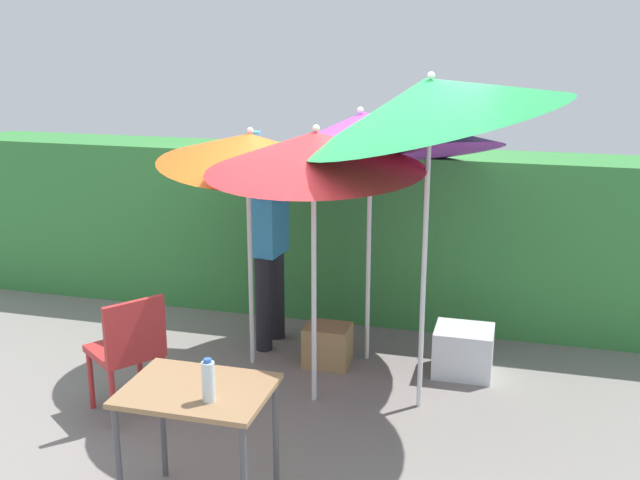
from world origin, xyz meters
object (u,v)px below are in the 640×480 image
at_px(umbrella_rainbow, 365,136).
at_px(folding_table, 198,404).
at_px(umbrella_yellow, 430,102).
at_px(person_vendor, 269,240).
at_px(umbrella_navy, 315,151).
at_px(cooler_box, 463,351).
at_px(chair_plastic, 129,347).
at_px(crate_cardboard, 328,345).
at_px(umbrella_orange, 249,150).
at_px(bottle_water, 208,381).

distance_m(umbrella_rainbow, folding_table, 2.59).
bearing_deg(umbrella_yellow, person_vendor, 149.18).
height_order(umbrella_yellow, umbrella_navy, umbrella_yellow).
bearing_deg(folding_table, cooler_box, 59.81).
height_order(chair_plastic, folding_table, chair_plastic).
relative_size(umbrella_rainbow, cooler_box, 5.27).
xyz_separation_m(umbrella_rainbow, folding_table, (-0.45, -2.25, -1.19)).
xyz_separation_m(person_vendor, crate_cardboard, (0.59, -0.30, -0.77)).
height_order(umbrella_orange, bottle_water, umbrella_orange).
relative_size(umbrella_yellow, folding_table, 3.23).
bearing_deg(chair_plastic, cooler_box, 30.24).
height_order(person_vendor, chair_plastic, person_vendor).
relative_size(person_vendor, chair_plastic, 2.11).
xyz_separation_m(umbrella_rainbow, umbrella_navy, (-0.18, -0.80, -0.01)).
height_order(chair_plastic, bottle_water, bottle_water).
xyz_separation_m(umbrella_yellow, cooler_box, (0.25, 0.68, -2.00)).
bearing_deg(cooler_box, umbrella_navy, -143.59).
bearing_deg(crate_cardboard, umbrella_rainbow, 36.68).
relative_size(umbrella_rainbow, person_vendor, 1.28).
bearing_deg(umbrella_yellow, bottle_water, -118.77).
relative_size(crate_cardboard, bottle_water, 1.51).
distance_m(chair_plastic, cooler_box, 2.58).
height_order(person_vendor, bottle_water, person_vendor).
bearing_deg(crate_cardboard, umbrella_orange, -169.72).
distance_m(umbrella_rainbow, cooler_box, 1.87).
height_order(umbrella_orange, person_vendor, umbrella_orange).
bearing_deg(umbrella_yellow, folding_table, -123.96).
distance_m(folding_table, bottle_water, 0.27).
bearing_deg(umbrella_rainbow, cooler_box, -3.60).
xyz_separation_m(crate_cardboard, bottle_water, (-0.08, -2.19, 0.71)).
xyz_separation_m(umbrella_navy, bottle_water, (-0.14, -1.57, -0.98)).
bearing_deg(umbrella_yellow, umbrella_orange, 162.88).
bearing_deg(umbrella_rainbow, umbrella_orange, -160.90).
height_order(umbrella_yellow, person_vendor, umbrella_yellow).
xyz_separation_m(umbrella_navy, chair_plastic, (-1.20, -0.54, -1.34)).
bearing_deg(bottle_water, crate_cardboard, 87.97).
bearing_deg(umbrella_orange, chair_plastic, -117.08).
relative_size(umbrella_yellow, bottle_water, 10.77).
relative_size(umbrella_yellow, person_vendor, 1.37).
bearing_deg(umbrella_orange, cooler_box, 8.16).
bearing_deg(person_vendor, bottle_water, -78.35).
height_order(person_vendor, cooler_box, person_vendor).
relative_size(cooler_box, crate_cardboard, 1.26).
bearing_deg(cooler_box, folding_table, -120.19).
bearing_deg(person_vendor, umbrella_rainbow, -7.70).
xyz_separation_m(umbrella_orange, folding_table, (0.40, -1.96, -1.09)).
relative_size(umbrella_rainbow, bottle_water, 10.01).
distance_m(cooler_box, folding_table, 2.59).
bearing_deg(person_vendor, crate_cardboard, -26.76).
height_order(umbrella_rainbow, crate_cardboard, umbrella_rainbow).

